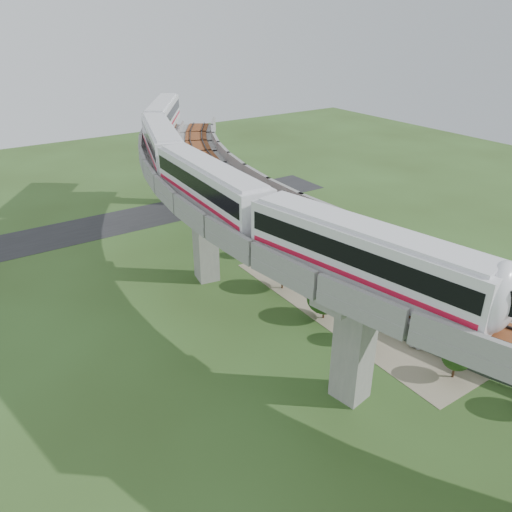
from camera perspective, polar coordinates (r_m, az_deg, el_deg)
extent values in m
plane|color=#32481D|center=(43.12, 0.06, -8.35)|extent=(160.00, 160.00, 0.00)
cube|color=gray|center=(49.95, 14.88, -4.08)|extent=(18.00, 26.00, 0.04)
cube|color=#232326|center=(67.32, -14.33, 4.02)|extent=(60.00, 8.00, 0.03)
cube|color=#99968E|center=(70.76, -8.27, 9.23)|extent=(2.86, 2.93, 8.40)
cube|color=#99968E|center=(69.54, -8.52, 13.02)|extent=(7.21, 5.74, 1.20)
cube|color=#99968E|center=(49.33, -5.80, 1.79)|extent=(2.35, 2.51, 8.40)
cube|color=#99968E|center=(47.57, -6.06, 7.07)|extent=(7.31, 3.58, 1.20)
cube|color=#99968E|center=(34.67, 11.14, -10.09)|extent=(2.35, 2.51, 8.40)
cube|color=#99968E|center=(32.12, 11.87, -3.14)|extent=(7.31, 3.58, 1.20)
cube|color=gray|center=(63.47, -8.88, 12.68)|extent=(16.42, 20.91, 0.80)
cube|color=gray|center=(63.52, -12.91, 13.19)|extent=(8.66, 17.08, 1.00)
cube|color=gray|center=(63.31, -4.94, 13.69)|extent=(8.66, 17.08, 1.00)
cube|color=brown|center=(63.45, -10.94, 12.95)|extent=(10.68, 18.08, 0.12)
cube|color=black|center=(63.43, -10.95, 13.05)|extent=(9.69, 17.59, 0.12)
cube|color=brown|center=(63.35, -6.87, 13.20)|extent=(10.68, 18.08, 0.12)
cube|color=black|center=(63.32, -6.87, 13.31)|extent=(9.69, 17.59, 0.12)
cube|color=gray|center=(46.08, -5.59, 7.77)|extent=(11.77, 20.03, 0.80)
cube|color=gray|center=(44.64, -10.88, 8.03)|extent=(3.22, 18.71, 1.00)
cube|color=gray|center=(47.33, -0.67, 9.53)|extent=(3.22, 18.71, 1.00)
cube|color=brown|center=(45.29, -8.25, 7.91)|extent=(5.44, 19.05, 0.12)
cube|color=black|center=(45.26, -8.26, 8.05)|extent=(4.35, 18.88, 0.12)
cube|color=brown|center=(46.67, -3.04, 8.69)|extent=(5.44, 19.05, 0.12)
cube|color=black|center=(46.63, -3.05, 8.83)|extent=(4.35, 18.88, 0.12)
cube|color=gray|center=(32.31, 10.16, -0.78)|extent=(11.77, 20.03, 0.80)
cube|color=gray|center=(28.92, 5.02, -1.81)|extent=(3.22, 18.71, 1.00)
cube|color=gray|center=(35.20, 14.62, 2.68)|extent=(3.22, 18.71, 1.00)
cube|color=brown|center=(30.55, 7.68, -1.28)|extent=(5.44, 19.05, 0.12)
cube|color=black|center=(30.49, 7.69, -1.08)|extent=(4.35, 18.88, 0.12)
cube|color=brown|center=(33.75, 12.53, 1.06)|extent=(5.44, 19.05, 0.12)
cube|color=black|center=(33.70, 12.55, 1.24)|extent=(4.35, 18.88, 0.12)
cube|color=silver|center=(28.36, 12.13, 0.11)|extent=(5.57, 15.24, 3.20)
cube|color=silver|center=(27.67, 12.45, 3.28)|extent=(4.90, 14.40, 0.22)
cube|color=black|center=(28.17, 12.21, 0.93)|extent=(5.52, 14.66, 1.15)
cube|color=red|center=(28.69, 11.99, -1.24)|extent=(5.52, 14.66, 0.30)
cube|color=black|center=(29.01, 11.86, -2.48)|extent=(4.35, 12.88, 0.28)
cube|color=silver|center=(39.31, -5.28, 7.98)|extent=(3.51, 15.12, 3.20)
cube|color=silver|center=(38.82, -5.39, 10.36)|extent=(2.93, 14.35, 0.22)
cube|color=black|center=(39.17, -5.31, 8.60)|extent=(3.54, 14.53, 1.15)
cube|color=red|center=(39.55, -5.24, 6.95)|extent=(3.54, 14.53, 0.30)
cube|color=black|center=(39.78, -5.20, 5.98)|extent=(2.59, 12.83, 0.28)
cube|color=silver|center=(53.80, -10.73, 12.59)|extent=(7.08, 15.12, 3.20)
cube|color=silver|center=(53.44, -10.89, 14.36)|extent=(6.34, 14.24, 0.22)
cube|color=black|center=(53.70, -10.77, 13.06)|extent=(6.96, 14.56, 1.15)
cube|color=red|center=(53.97, -10.67, 11.82)|extent=(6.96, 14.56, 0.30)
cube|color=black|center=(54.15, -10.61, 11.09)|extent=(5.64, 12.73, 0.28)
cube|color=silver|center=(69.04, -10.60, 15.53)|extent=(10.21, 14.17, 3.20)
cube|color=silver|center=(68.76, -10.72, 16.92)|extent=(9.36, 13.24, 0.22)
cube|color=black|center=(68.96, -10.63, 15.89)|extent=(9.95, 13.69, 1.15)
cube|color=red|center=(69.18, -10.55, 14.92)|extent=(9.95, 13.69, 0.30)
cube|color=black|center=(69.31, -10.50, 14.34)|extent=(8.34, 11.83, 0.28)
ellipsoid|color=silver|center=(26.03, 26.00, -4.25)|extent=(3.73, 2.76, 3.64)
cylinder|color=#2D382D|center=(63.02, -0.45, 4.05)|extent=(0.08, 0.08, 1.50)
cube|color=#2D382D|center=(60.79, 0.07, 3.20)|extent=(1.69, 4.77, 1.40)
cylinder|color=#2D382D|center=(58.61, 0.73, 2.30)|extent=(0.08, 0.08, 1.50)
cube|color=#2D382D|center=(56.49, 1.56, 1.34)|extent=(1.23, 4.91, 1.40)
cylinder|color=#2D382D|center=(54.45, 2.57, 0.33)|extent=(0.08, 0.08, 1.50)
cube|color=#2D382D|center=(52.48, 3.77, -0.74)|extent=(0.75, 4.99, 1.40)
cylinder|color=#2D382D|center=(50.62, 5.18, -1.87)|extent=(0.08, 0.08, 1.50)
cube|color=#2D382D|center=(48.87, 6.82, -3.04)|extent=(0.27, 5.04, 1.40)
cylinder|color=#2D382D|center=(47.25, 8.68, -4.26)|extent=(0.08, 0.08, 1.50)
cube|color=#2D382D|center=(45.78, 10.80, -5.51)|extent=(0.27, 5.04, 1.40)
cylinder|color=#2D382D|center=(44.48, 13.16, -6.79)|extent=(0.08, 0.08, 1.50)
cube|color=#2D382D|center=(43.37, 15.76, -8.06)|extent=(0.75, 4.99, 1.40)
cylinder|color=#2D382D|center=(42.46, 18.60, -9.31)|extent=(0.08, 0.08, 1.50)
cube|color=#2D382D|center=(41.77, 21.64, -10.51)|extent=(1.23, 4.91, 1.40)
cylinder|color=#2D382D|center=(41.31, 24.85, -11.64)|extent=(0.08, 0.08, 1.50)
cylinder|color=#382314|center=(66.59, -2.06, 5.35)|extent=(0.18, 0.18, 1.67)
ellipsoid|color=#173A12|center=(66.07, -2.08, 6.59)|extent=(2.31, 2.31, 1.96)
cylinder|color=#382314|center=(58.57, -2.06, 2.08)|extent=(0.18, 0.18, 1.16)
ellipsoid|color=#173A12|center=(58.03, -2.08, 3.31)|extent=(2.58, 2.58, 2.19)
cylinder|color=#382314|center=(55.14, -0.25, 0.42)|extent=(0.18, 0.18, 1.01)
ellipsoid|color=#173A12|center=(54.69, -0.25, 1.43)|extent=(1.88, 1.88, 1.60)
cylinder|color=#382314|center=(48.80, 3.01, -3.00)|extent=(0.18, 0.18, 1.38)
ellipsoid|color=#173A12|center=(48.04, 3.06, -1.32)|extent=(3.07, 3.07, 2.61)
cylinder|color=#382314|center=(44.66, 7.72, -6.46)|extent=(0.18, 0.18, 1.07)
ellipsoid|color=#173A12|center=(43.89, 7.83, -4.85)|extent=(3.10, 3.10, 2.64)
cylinder|color=#382314|center=(42.21, 12.78, -8.70)|extent=(0.18, 0.18, 1.52)
ellipsoid|color=#173A12|center=(41.46, 12.97, -7.16)|extent=(1.97, 1.97, 1.68)
cylinder|color=#382314|center=(40.49, 21.65, -12.13)|extent=(0.18, 0.18, 1.13)
ellipsoid|color=#173A12|center=(39.81, 21.93, -10.77)|extent=(2.09, 2.09, 1.77)
imported|color=white|center=(43.00, 19.21, -9.21)|extent=(3.12, 3.17, 1.08)
imported|color=#A50F14|center=(52.94, 20.23, -2.30)|extent=(3.87, 2.96, 1.22)
imported|color=black|center=(49.61, 8.64, -2.84)|extent=(4.42, 2.66, 1.20)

